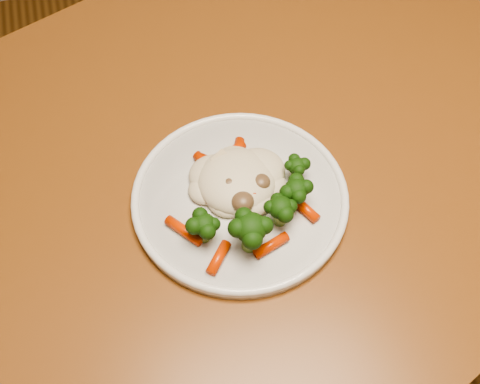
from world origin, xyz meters
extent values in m
cube|color=brown|center=(0.17, 0.07, 0.73)|extent=(1.33, 1.14, 0.04)
cube|color=brown|center=(0.51, 0.56, 0.35)|extent=(0.08, 0.08, 0.71)
cylinder|color=silver|center=(0.19, 0.01, 0.76)|extent=(0.26, 0.26, 0.01)
ellipsoid|color=beige|center=(0.19, 0.03, 0.78)|extent=(0.11, 0.10, 0.04)
ellipsoid|color=black|center=(0.13, -0.03, 0.78)|extent=(0.04, 0.04, 0.04)
ellipsoid|color=black|center=(0.18, -0.06, 0.79)|extent=(0.06, 0.06, 0.05)
ellipsoid|color=black|center=(0.22, -0.04, 0.78)|extent=(0.04, 0.04, 0.04)
ellipsoid|color=black|center=(0.24, -0.02, 0.78)|extent=(0.04, 0.04, 0.04)
ellipsoid|color=black|center=(0.26, 0.02, 0.78)|extent=(0.04, 0.04, 0.03)
cylinder|color=#E33A05|center=(0.17, 0.06, 0.77)|extent=(0.04, 0.04, 0.01)
cylinder|color=#E33A05|center=(0.19, 0.07, 0.77)|extent=(0.05, 0.03, 0.01)
cylinder|color=#E33A05|center=(0.22, 0.05, 0.77)|extent=(0.04, 0.02, 0.01)
cylinder|color=#E33A05|center=(0.11, -0.02, 0.77)|extent=(0.04, 0.05, 0.01)
cylinder|color=#E33A05|center=(0.14, -0.07, 0.77)|extent=(0.04, 0.04, 0.01)
cylinder|color=#E33A05|center=(0.20, -0.07, 0.77)|extent=(0.04, 0.03, 0.01)
cylinder|color=#E33A05|center=(0.25, -0.03, 0.77)|extent=(0.03, 0.04, 0.01)
cylinder|color=#E33A05|center=(0.20, 0.02, 0.78)|extent=(0.02, 0.05, 0.01)
cylinder|color=#E33A05|center=(0.17, 0.03, 0.78)|extent=(0.02, 0.04, 0.01)
cylinder|color=#E33A05|center=(0.16, 0.06, 0.77)|extent=(0.03, 0.04, 0.01)
cylinder|color=#E33A05|center=(0.20, 0.07, 0.77)|extent=(0.03, 0.05, 0.01)
ellipsoid|color=brown|center=(0.19, 0.02, 0.78)|extent=(0.02, 0.02, 0.02)
ellipsoid|color=brown|center=(0.21, 0.01, 0.78)|extent=(0.02, 0.02, 0.02)
ellipsoid|color=brown|center=(0.17, 0.02, 0.78)|extent=(0.02, 0.02, 0.02)
ellipsoid|color=brown|center=(0.18, -0.01, 0.78)|extent=(0.03, 0.03, 0.02)
ellipsoid|color=brown|center=(0.19, 0.02, 0.78)|extent=(0.02, 0.02, 0.02)
cube|color=tan|center=(0.17, 0.06, 0.78)|extent=(0.02, 0.02, 0.01)
cube|color=tan|center=(0.19, 0.05, 0.78)|extent=(0.02, 0.02, 0.01)
camera|label=1|loc=(0.09, -0.37, 1.35)|focal=45.00mm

